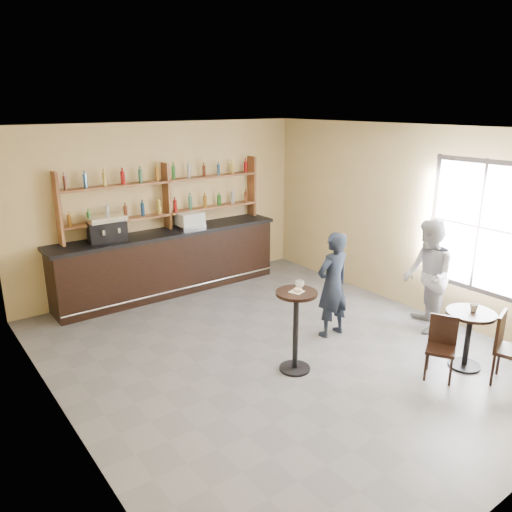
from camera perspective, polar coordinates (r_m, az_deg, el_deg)
floor at (r=7.54m, az=2.45°, el=-10.85°), size 7.00×7.00×0.00m
ceiling at (r=6.66m, az=2.81°, el=14.23°), size 7.00×7.00×0.00m
wall_back at (r=9.81m, az=-10.45°, el=5.50°), size 7.00×0.00×7.00m
wall_left at (r=5.63m, az=-21.85°, el=-4.28°), size 0.00×7.00×7.00m
wall_right at (r=9.08m, az=17.51°, el=4.03°), size 0.00×7.00×7.00m
window_pane at (r=8.43m, az=24.10°, el=3.05°), size 0.00×2.00×2.00m
window_frame at (r=8.42m, az=24.08°, el=3.04°), size 0.04×1.70×2.10m
shelf_unit at (r=9.66m, az=-10.17°, el=6.60°), size 4.00×0.26×1.40m
liquor_bottles at (r=9.63m, az=-10.22°, el=7.59°), size 3.68×0.10×1.00m
bar_counter at (r=9.70m, az=-9.89°, el=-0.67°), size 4.49×0.88×1.22m
espresso_machine at (r=9.05m, az=-16.67°, el=3.03°), size 0.69×0.50×0.45m
pastry_case at (r=9.72m, az=-7.56°, el=4.09°), size 0.50×0.40×0.30m
pedestal_table at (r=6.83m, az=4.55°, el=-8.59°), size 0.60×0.60×1.15m
napkin at (r=6.60m, az=4.67°, el=-4.07°), size 0.21×0.21×0.00m
donut at (r=6.59m, az=4.79°, el=-3.89°), size 0.15×0.15×0.04m
cup_pedestal at (r=6.74m, az=5.01°, el=-3.21°), size 0.15×0.15×0.09m
man_main at (r=7.81m, az=8.75°, el=-3.28°), size 0.61×0.40×1.68m
cafe_table at (r=7.54m, az=23.02°, el=-8.79°), size 0.80×0.80×0.83m
cup_cafe at (r=7.40m, az=23.64°, el=-5.43°), size 0.13×0.13×0.10m
chair_west at (r=7.13m, az=20.37°, el=-9.94°), size 0.49×0.49×0.84m
patron_second at (r=8.35m, az=19.01°, el=-2.16°), size 1.10×1.12×1.82m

